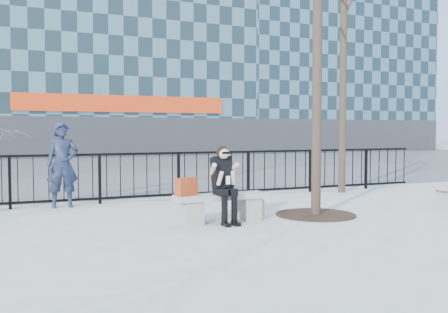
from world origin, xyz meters
name	(u,v)px	position (x,y,z in m)	size (l,w,h in m)	color
ground	(221,222)	(0.00, 0.00, 0.00)	(120.00, 120.00, 0.00)	#9E9E99
street_surface	(92,166)	(0.00, 15.00, 0.00)	(60.00, 23.00, 0.01)	#474747
railing	(170,176)	(0.00, 3.00, 0.55)	(14.00, 0.06, 1.10)	black
building_right	(317,24)	(20.00, 27.00, 10.30)	(16.20, 10.20, 20.60)	slate
tree_grate	(316,215)	(1.90, -0.10, 0.01)	(1.50, 1.50, 0.02)	black
bench_main	(221,205)	(0.00, 0.00, 0.30)	(1.65, 0.46, 0.49)	slate
seated_woman	(225,185)	(0.00, -0.16, 0.67)	(0.50, 0.64, 1.34)	black
handbag	(186,187)	(-0.64, 0.02, 0.64)	(0.37, 0.17, 0.30)	#9F3013
shopping_bag	(254,210)	(0.60, -0.08, 0.18)	(0.37, 0.14, 0.35)	tan
standing_man	(63,165)	(-2.39, 2.80, 0.89)	(0.65, 0.43, 1.78)	black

